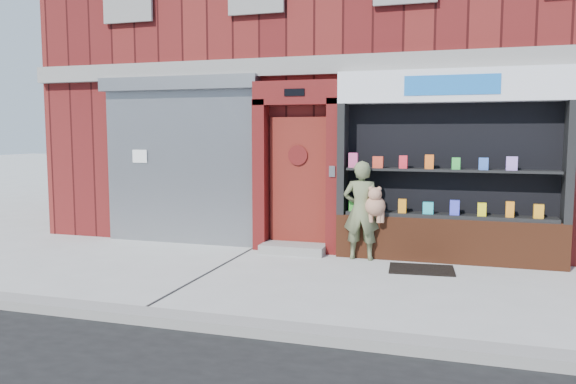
% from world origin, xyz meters
% --- Properties ---
extents(ground, '(80.00, 80.00, 0.00)m').
position_xyz_m(ground, '(0.00, 0.00, 0.00)').
color(ground, '#9E9E99').
rests_on(ground, ground).
extents(curb, '(60.00, 0.30, 0.12)m').
position_xyz_m(curb, '(0.00, -2.15, 0.06)').
color(curb, gray).
rests_on(curb, ground).
extents(building, '(12.00, 8.16, 8.00)m').
position_xyz_m(building, '(-0.00, 5.99, 4.00)').
color(building, '#541313').
rests_on(building, ground).
extents(shutter_bay, '(3.10, 0.30, 3.04)m').
position_xyz_m(shutter_bay, '(-3.00, 1.93, 1.72)').
color(shutter_bay, gray).
rests_on(shutter_bay, ground).
extents(red_door_bay, '(1.52, 0.58, 2.90)m').
position_xyz_m(red_door_bay, '(-0.75, 1.86, 1.46)').
color(red_door_bay, '#540E0E').
rests_on(red_door_bay, ground).
extents(pharmacy_bay, '(3.50, 0.41, 3.00)m').
position_xyz_m(pharmacy_bay, '(1.75, 1.81, 1.37)').
color(pharmacy_bay, '#5E2B16').
rests_on(pharmacy_bay, ground).
extents(woman, '(0.68, 0.39, 1.59)m').
position_xyz_m(woman, '(0.45, 1.54, 0.81)').
color(woman, '#646C47').
rests_on(woman, ground).
extents(doormat, '(0.99, 0.74, 0.02)m').
position_xyz_m(doormat, '(1.41, 1.09, 0.01)').
color(doormat, black).
rests_on(doormat, ground).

